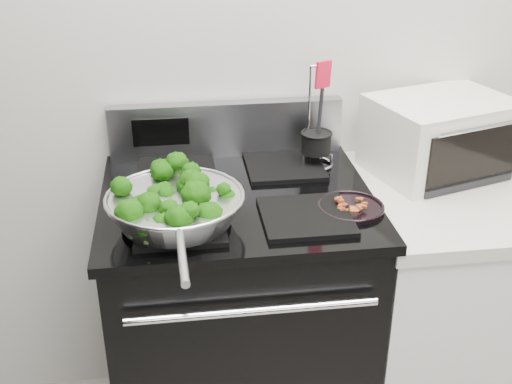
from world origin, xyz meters
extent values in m
cube|color=#B7B4AE|center=(0.00, 1.75, 1.35)|extent=(4.00, 0.02, 2.70)
cube|color=black|center=(-0.30, 1.41, 0.46)|extent=(0.76, 0.66, 0.92)
cube|color=black|center=(-0.30, 1.41, 0.94)|extent=(0.79, 0.69, 0.03)
cube|color=#99999E|center=(-0.30, 1.72, 1.04)|extent=(0.76, 0.05, 0.18)
cube|color=black|center=(-0.47, 1.24, 0.96)|extent=(0.24, 0.24, 0.01)
cube|color=black|center=(-0.13, 1.24, 0.96)|extent=(0.24, 0.24, 0.01)
cube|color=black|center=(-0.47, 1.58, 0.96)|extent=(0.24, 0.24, 0.01)
cube|color=black|center=(-0.13, 1.58, 0.96)|extent=(0.24, 0.24, 0.01)
cube|color=white|center=(0.39, 1.41, 0.44)|extent=(0.60, 0.66, 0.88)
cube|color=beige|center=(0.39, 1.41, 0.90)|extent=(0.62, 0.68, 0.04)
torus|color=silver|center=(-0.48, 1.25, 1.04)|extent=(0.37, 0.37, 0.01)
cylinder|color=silver|center=(-0.47, 0.96, 1.03)|extent=(0.03, 0.22, 0.02)
cylinder|color=black|center=(0.01, 1.28, 0.95)|extent=(0.19, 0.19, 0.01)
cylinder|color=black|center=(-0.03, 1.58, 1.03)|extent=(0.09, 0.09, 0.07)
cylinder|color=black|center=(-0.03, 1.58, 1.11)|extent=(0.02, 0.02, 0.20)
cube|color=red|center=(-0.03, 1.58, 1.25)|extent=(0.05, 0.03, 0.08)
cube|color=white|center=(0.37, 1.56, 1.04)|extent=(0.49, 0.42, 0.24)
cube|color=black|center=(0.37, 1.40, 1.03)|extent=(0.32, 0.10, 0.17)
camera|label=1|loc=(-0.47, -0.25, 1.79)|focal=45.00mm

